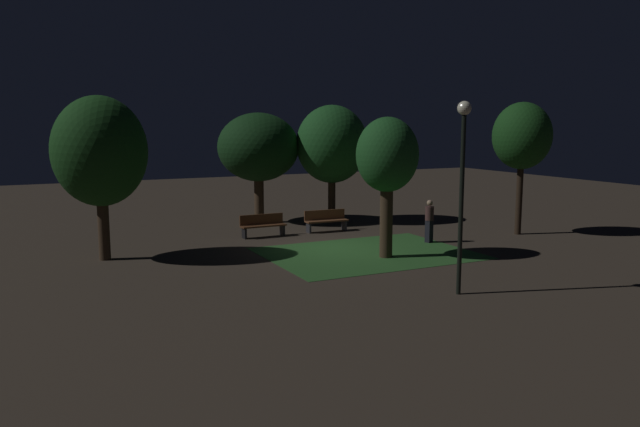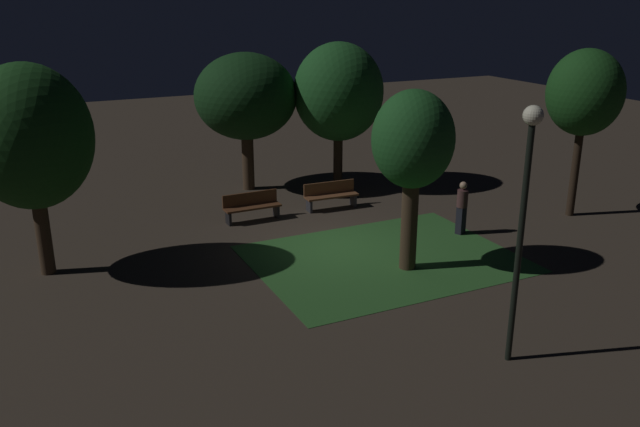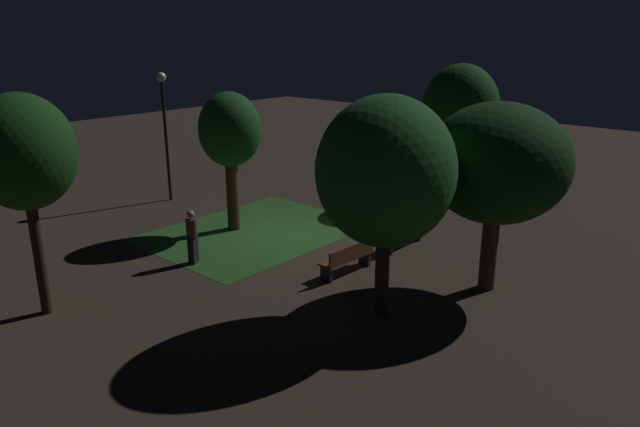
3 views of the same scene
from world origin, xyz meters
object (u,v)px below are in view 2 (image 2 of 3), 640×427
Objects in this scene: lamp_post_near_wall at (525,196)px; pedestrian at (462,207)px; bench_corner at (252,206)px; tree_back_right at (339,92)px; tree_back_left at (413,143)px; tree_right_canopy at (246,97)px; bench_by_lamp at (331,194)px; tree_near_wall at (585,94)px; tree_tall_center at (30,138)px.

lamp_post_near_wall reaches higher than pedestrian.
tree_back_right is (-4.12, -2.10, 3.00)m from bench_corner.
tree_back_right is 1.05× the size of lamp_post_near_wall.
tree_right_canopy reaches higher than tree_back_left.
tree_back_right reaches higher than pedestrian.
tree_back_right reaches higher than bench_by_lamp.
pedestrian is at bearing 100.04° from tree_back_right.
lamp_post_near_wall is at bearing 37.90° from tree_near_wall.
tree_tall_center is (8.48, -3.73, 0.20)m from tree_back_left.
tree_back_right is at bearing -79.96° from pedestrian.
pedestrian reaches higher than bench_by_lamp.
tree_back_left is 0.95× the size of tree_right_canopy.
tree_right_canopy is (1.25, -8.68, 0.03)m from tree_back_left.
tree_tall_center is 8.77m from tree_right_canopy.
bench_by_lamp is 0.36× the size of lamp_post_near_wall.
pedestrian is (-2.40, 3.86, 0.37)m from bench_by_lamp.
bench_by_lamp is 10.48m from lamp_post_near_wall.
tree_back_right is at bearing -48.79° from tree_near_wall.
bench_corner is 0.36× the size of lamp_post_near_wall.
tree_back_right reaches higher than bench_corner.
tree_tall_center is 11.47m from lamp_post_near_wall.
bench_corner is at bearing 71.81° from tree_right_canopy.
lamp_post_near_wall is (-7.80, 8.40, -0.17)m from tree_tall_center.
tree_tall_center is at bearing 34.44° from tree_right_canopy.
tree_near_wall is 9.86m from lamp_post_near_wall.
lamp_post_near_wall is 3.11× the size of pedestrian.
tree_right_canopy is 11.11m from tree_near_wall.
tree_near_wall is 5.25m from pedestrian.
bench_by_lamp is 4.56m from pedestrian.
bench_corner is 1.12× the size of pedestrian.
bench_corner is 0.34× the size of tree_tall_center.
tree_near_wall reaches higher than bench_corner.
bench_corner is at bearing -0.00° from bench_by_lamp.
tree_tall_center is at bearing -23.71° from tree_back_left.
tree_right_canopy reaches higher than pedestrian.
tree_back_right is at bearing -103.37° from tree_back_left.
bench_by_lamp is 0.34× the size of tree_tall_center.
bench_corner is 10.56m from lamp_post_near_wall.
pedestrian is at bearing 121.85° from bench_by_lamp.
tree_back_left is at bearing 98.20° from tree_right_canopy.
tree_right_canopy is (-1.10, -3.34, 2.87)m from bench_corner.
pedestrian is (-1.05, 5.96, -2.64)m from tree_back_right.
tree_back_left is at bearing 27.79° from pedestrian.
lamp_post_near_wall is (0.68, 4.68, 0.02)m from tree_back_left.
tree_tall_center reaches higher than tree_right_canopy.
bench_by_lamp is at bearing 57.42° from tree_back_right.
lamp_post_near_wall is (1.11, 10.02, 2.87)m from bench_by_lamp.
tree_tall_center is at bearing -11.19° from pedestrian.
tree_right_canopy is at bearing -81.80° from tree_back_left.
tree_right_canopy is 3.27m from tree_back_right.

